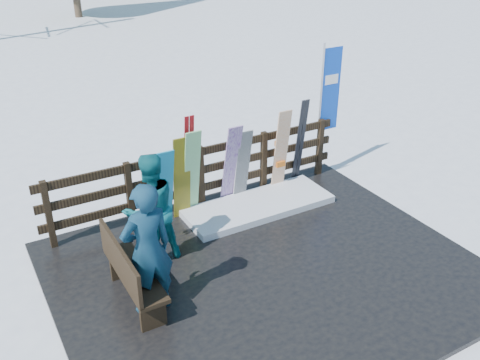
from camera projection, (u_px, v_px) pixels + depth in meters
ground at (267, 274)px, 7.95m from camera, size 700.00×700.00×0.00m
deck at (267, 272)px, 7.94m from camera, size 6.00×5.00×0.08m
fence at (201, 172)px, 9.31m from camera, size 5.60×0.10×1.15m
snow_patch at (258, 205)px, 9.49m from camera, size 2.67×1.00×0.12m
bench at (129, 271)px, 7.03m from camera, size 0.41×1.50×0.97m
snowboard_0 at (165, 187)px, 8.79m from camera, size 0.30×0.31×1.37m
snowboard_1 at (192, 173)px, 8.96m from camera, size 0.28×0.31×1.60m
snowboard_2 at (182, 178)px, 8.90m from camera, size 0.30×0.19×1.51m
snowboard_3 at (231, 165)px, 9.30m from camera, size 0.27×0.38×1.55m
snowboard_4 at (243, 166)px, 9.44m from camera, size 0.26×0.29×1.41m
snowboard_5 at (281, 151)px, 9.75m from camera, size 0.27×0.22×1.62m
ski_pair_a at (189, 166)px, 8.95m from camera, size 0.16×0.25×1.84m
ski_pair_b at (300, 142)px, 9.99m from camera, size 0.17×0.24×1.72m
rental_flag at (328, 95)px, 10.13m from camera, size 0.45×0.04×2.60m
person_front at (147, 250)px, 6.73m from camera, size 0.72×0.51×1.87m
person_back at (151, 209)px, 7.77m from camera, size 0.91×0.74×1.74m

